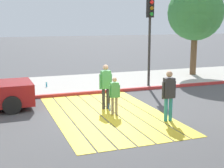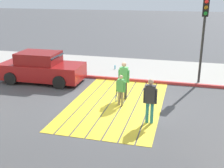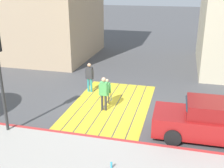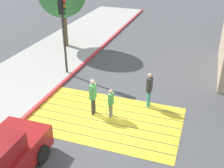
{
  "view_description": "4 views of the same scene",
  "coord_description": "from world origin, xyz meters",
  "px_view_note": "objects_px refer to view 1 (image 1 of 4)",
  "views": [
    {
      "loc": [
        10.46,
        -3.66,
        3.24
      ],
      "look_at": [
        0.15,
        0.13,
        1.1
      ],
      "focal_mm": 51.96,
      "sensor_mm": 36.0,
      "label": 1
    },
    {
      "loc": [
        10.84,
        2.66,
        4.56
      ],
      "look_at": [
        -0.12,
        -0.23,
        0.82
      ],
      "focal_mm": 45.27,
      "sensor_mm": 36.0,
      "label": 2
    },
    {
      "loc": [
        -12.43,
        -3.26,
        5.89
      ],
      "look_at": [
        0.51,
        0.05,
        0.97
      ],
      "focal_mm": 45.01,
      "sensor_mm": 36.0,
      "label": 3
    },
    {
      "loc": [
        3.53,
        -9.28,
        6.88
      ],
      "look_at": [
        -0.04,
        0.99,
        1.17
      ],
      "focal_mm": 44.81,
      "sensor_mm": 36.0,
      "label": 4
    }
  ],
  "objects_px": {
    "pedestrian_adult_lead": "(106,83)",
    "pedestrian_child_with_racket": "(114,94)",
    "water_bottle": "(47,85)",
    "pedestrian_adult_trailing": "(169,92)",
    "traffic_light_corner": "(150,25)",
    "street_tree": "(196,14)"
  },
  "relations": [
    {
      "from": "pedestrian_adult_lead",
      "to": "pedestrian_child_with_racket",
      "type": "xyz_separation_m",
      "value": [
        0.79,
        0.04,
        -0.23
      ]
    },
    {
      "from": "traffic_light_corner",
      "to": "pedestrian_adult_trailing",
      "type": "distance_m",
      "value": 5.79
    },
    {
      "from": "traffic_light_corner",
      "to": "water_bottle",
      "type": "bearing_deg",
      "value": -106.6
    },
    {
      "from": "pedestrian_adult_lead",
      "to": "pedestrian_child_with_racket",
      "type": "height_order",
      "value": "pedestrian_adult_lead"
    },
    {
      "from": "street_tree",
      "to": "pedestrian_child_with_racket",
      "type": "distance_m",
      "value": 9.66
    },
    {
      "from": "traffic_light_corner",
      "to": "pedestrian_child_with_racket",
      "type": "bearing_deg",
      "value": -40.65
    },
    {
      "from": "traffic_light_corner",
      "to": "pedestrian_child_with_racket",
      "type": "relative_size",
      "value": 3.19
    },
    {
      "from": "traffic_light_corner",
      "to": "pedestrian_adult_lead",
      "type": "bearing_deg",
      "value": -47.76
    },
    {
      "from": "water_bottle",
      "to": "pedestrian_adult_lead",
      "type": "xyz_separation_m",
      "value": [
        4.39,
        1.5,
        0.75
      ]
    },
    {
      "from": "water_bottle",
      "to": "pedestrian_adult_lead",
      "type": "distance_m",
      "value": 4.7
    },
    {
      "from": "street_tree",
      "to": "pedestrian_adult_trailing",
      "type": "xyz_separation_m",
      "value": [
        7.14,
        -5.78,
        -2.66
      ]
    },
    {
      "from": "water_bottle",
      "to": "street_tree",
      "type": "bearing_deg",
      "value": 94.16
    },
    {
      "from": "pedestrian_adult_lead",
      "to": "traffic_light_corner",
      "type": "bearing_deg",
      "value": 132.24
    },
    {
      "from": "water_bottle",
      "to": "pedestrian_adult_lead",
      "type": "bearing_deg",
      "value": 18.9
    },
    {
      "from": "water_bottle",
      "to": "pedestrian_child_with_racket",
      "type": "bearing_deg",
      "value": 16.62
    },
    {
      "from": "street_tree",
      "to": "pedestrian_child_with_racket",
      "type": "bearing_deg",
      "value": -50.95
    },
    {
      "from": "traffic_light_corner",
      "to": "water_bottle",
      "type": "distance_m",
      "value": 5.71
    },
    {
      "from": "water_bottle",
      "to": "pedestrian_adult_trailing",
      "type": "height_order",
      "value": "pedestrian_adult_trailing"
    },
    {
      "from": "pedestrian_adult_lead",
      "to": "pedestrian_adult_trailing",
      "type": "xyz_separation_m",
      "value": [
        2.12,
        1.42,
        -0.0
      ]
    },
    {
      "from": "street_tree",
      "to": "pedestrian_adult_trailing",
      "type": "bearing_deg",
      "value": -38.98
    },
    {
      "from": "traffic_light_corner",
      "to": "water_bottle",
      "type": "height_order",
      "value": "traffic_light_corner"
    },
    {
      "from": "street_tree",
      "to": "water_bottle",
      "type": "bearing_deg",
      "value": -85.84
    }
  ]
}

